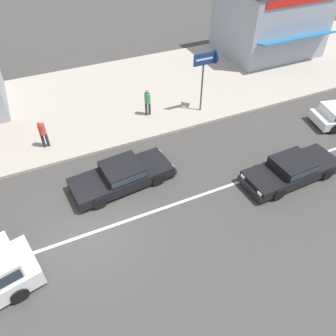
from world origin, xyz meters
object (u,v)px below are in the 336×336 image
Objects in this scene: sedan_black_1 at (122,175)px; pedestrian_near_clock at (148,101)px; pedestrian_mid_kerb at (43,132)px; sedan_black_2 at (292,169)px; arrow_signboard at (213,60)px; shopfront_far_kios at (270,19)px.

sedan_black_1 is 5.63m from pedestrian_near_clock.
pedestrian_near_clock reaches higher than pedestrian_mid_kerb.
sedan_black_2 is 1.37× the size of arrow_signboard.
pedestrian_mid_kerb reaches higher than sedan_black_2.
arrow_signboard is 0.50× the size of shopfront_far_kios.
sedan_black_2 is at bearing -61.98° from pedestrian_near_clock.
arrow_signboard is at bearing -145.83° from shopfront_far_kios.
arrow_signboard reaches higher than sedan_black_1.
pedestrian_mid_kerb is (-9.37, 0.23, -2.03)m from arrow_signboard.
arrow_signboard is at bearing 93.75° from sedan_black_2.
arrow_signboard is 2.22× the size of pedestrian_near_clock.
pedestrian_near_clock is (-3.99, 7.50, 0.52)m from sedan_black_2.
sedan_black_1 is 3.03× the size of pedestrian_near_clock.
shopfront_far_kios reaches higher than sedan_black_1.
shopfront_far_kios is at bearing 32.31° from sedan_black_1.
sedan_black_1 is 7.64m from sedan_black_2.
sedan_black_2 is at bearing -21.77° from sedan_black_1.
sedan_black_1 is 3.04× the size of pedestrian_mid_kerb.
arrow_signboard is 4.18m from pedestrian_near_clock.
pedestrian_near_clock is 1.00× the size of pedestrian_mid_kerb.
pedestrian_mid_kerb is at bearing -174.02° from pedestrian_near_clock.
arrow_signboard is at bearing -13.21° from pedestrian_near_clock.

